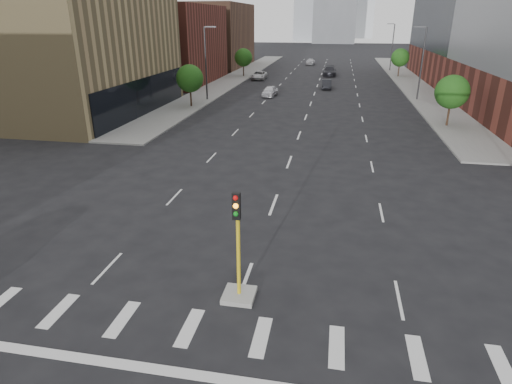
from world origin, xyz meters
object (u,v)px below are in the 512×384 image
(car_far_left, at_px, (259,75))
(car_distant, at_px, (310,62))
(car_near_left, at_px, (270,91))
(car_mid_right, at_px, (326,84))
(median_traffic_signal, at_px, (239,276))
(car_deep_right, at_px, (329,71))

(car_far_left, bearing_deg, car_distant, 73.90)
(car_near_left, xyz_separation_m, car_mid_right, (7.43, 8.22, -0.03))
(car_mid_right, height_order, car_far_left, car_far_left)
(median_traffic_signal, height_order, car_near_left, median_traffic_signal)
(median_traffic_signal, relative_size, car_distant, 0.98)
(car_distant, bearing_deg, car_deep_right, -72.85)
(median_traffic_signal, bearing_deg, car_distant, 92.14)
(car_far_left, bearing_deg, car_deep_right, 30.75)
(median_traffic_signal, bearing_deg, car_far_left, 99.50)
(car_deep_right, xyz_separation_m, car_distant, (-4.87, 19.79, -0.08))
(car_deep_right, relative_size, car_distant, 1.29)
(car_near_left, relative_size, car_far_left, 0.80)
(car_near_left, xyz_separation_m, car_far_left, (-4.57, 17.13, 0.02))
(median_traffic_signal, xyz_separation_m, car_deep_right, (1.50, 70.30, -0.13))
(median_traffic_signal, xyz_separation_m, car_distant, (-3.37, 90.09, -0.21))
(car_mid_right, height_order, car_deep_right, car_deep_right)
(car_near_left, bearing_deg, car_far_left, 109.82)
(car_near_left, relative_size, car_deep_right, 0.71)
(car_near_left, distance_m, car_distant, 44.57)
(median_traffic_signal, distance_m, car_far_left, 63.60)
(median_traffic_signal, height_order, car_distant, median_traffic_signal)
(median_traffic_signal, distance_m, car_near_left, 45.98)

